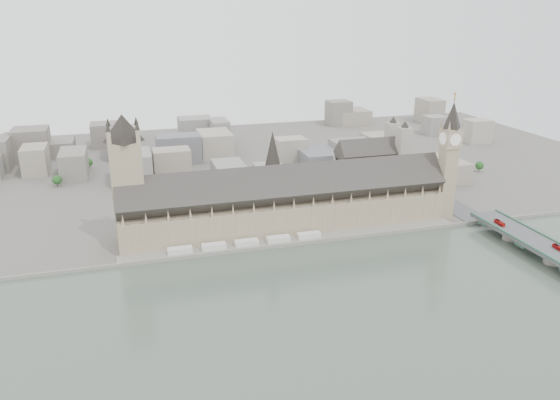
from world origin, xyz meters
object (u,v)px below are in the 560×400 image
object	(u,v)px
palace_of_westminster	(287,203)
red_bus_north	(500,223)
red_bus_south	(559,248)
westminster_bridge	(545,253)
car_approach	(442,184)
victoria_tower	(127,174)
elizabeth_tower	(449,152)
westminster_abbey	(372,165)

from	to	relation	value
palace_of_westminster	red_bus_north	bearing A→B (deg)	-21.76
red_bus_north	red_bus_south	world-z (taller)	red_bus_north
westminster_bridge	car_approach	xyz separation A→B (m)	(6.44, 147.50, 5.93)
palace_of_westminster	victoria_tower	size ratio (longest dim) A/B	2.65
elizabeth_tower	victoria_tower	world-z (taller)	elizabeth_tower
westminster_bridge	westminster_abbey	distance (m)	190.56
palace_of_westminster	victoria_tower	xyz separation A→B (m)	(-122.00, 6.30, 32.50)
elizabeth_tower	victoria_tower	xyz separation A→B (m)	(-260.00, 18.00, -2.88)
westminster_bridge	car_approach	bearing A→B (deg)	87.50
elizabeth_tower	car_approach	distance (m)	76.44
palace_of_westminster	elizabeth_tower	xyz separation A→B (m)	(138.00, -11.70, 35.38)
elizabeth_tower	westminster_bridge	distance (m)	111.81
elizabeth_tower	victoria_tower	distance (m)	260.64
palace_of_westminster	westminster_bridge	world-z (taller)	palace_of_westminster
elizabeth_tower	palace_of_westminster	bearing A→B (deg)	175.15
elizabeth_tower	car_approach	xyz separation A→B (m)	(30.44, 52.00, -47.03)
elizabeth_tower	car_approach	bearing A→B (deg)	59.66
westminster_abbey	red_bus_north	size ratio (longest dim) A/B	6.00
car_approach	red_bus_south	bearing A→B (deg)	-70.43
elizabeth_tower	westminster_abbey	xyz separation A→B (m)	(-27.08, 87.00, -33.01)
elizabeth_tower	westminster_abbey	world-z (taller)	elizabeth_tower
westminster_bridge	palace_of_westminster	bearing A→B (deg)	146.51
westminster_abbey	car_approach	world-z (taller)	westminster_abbey
victoria_tower	westminster_abbey	bearing A→B (deg)	16.50
westminster_abbey	car_approach	size ratio (longest dim) A/B	12.25
victoria_tower	westminster_abbey	xyz separation A→B (m)	(232.92, 69.00, -30.12)
palace_of_westminster	red_bus_south	bearing A→B (deg)	-34.73
palace_of_westminster	westminster_abbey	world-z (taller)	westminster_abbey
palace_of_westminster	westminster_bridge	size ratio (longest dim) A/B	0.82
elizabeth_tower	red_bus_south	distance (m)	116.28
car_approach	red_bus_north	bearing A→B (deg)	-76.09
westminster_abbey	red_bus_south	bearing A→B (deg)	-73.97
westminster_bridge	westminster_abbey	world-z (taller)	westminster_abbey
victoria_tower	westminster_bridge	bearing A→B (deg)	-21.78
elizabeth_tower	red_bus_north	distance (m)	71.04
palace_of_westminster	car_approach	bearing A→B (deg)	13.46
palace_of_westminster	elizabeth_tower	bearing A→B (deg)	-4.85
red_bus_south	car_approach	distance (m)	155.07
victoria_tower	red_bus_south	size ratio (longest dim) A/B	9.20
westminster_bridge	car_approach	size ratio (longest dim) A/B	58.56
elizabeth_tower	car_approach	world-z (taller)	elizabeth_tower
victoria_tower	red_bus_south	xyz separation A→B (m)	(287.54, -121.04, -43.44)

